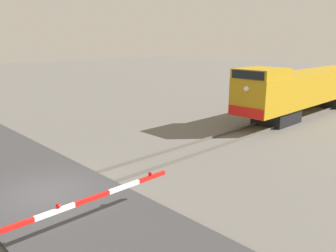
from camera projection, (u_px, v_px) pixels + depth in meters
ground_plane at (49, 197)px, 13.25m from camera, size 160.00×160.00×0.00m
rail_track_left at (41, 189)px, 13.73m from camera, size 0.08×80.00×0.15m
rail_track_right at (58, 201)px, 12.73m from camera, size 0.08×80.00×0.15m
road_surface at (49, 195)px, 13.23m from camera, size 36.00×5.01×0.16m
locomotive at (307, 88)px, 27.43m from camera, size 2.71×18.15×4.09m
crossing_gate at (18, 235)px, 9.05m from camera, size 0.36×6.82×1.38m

